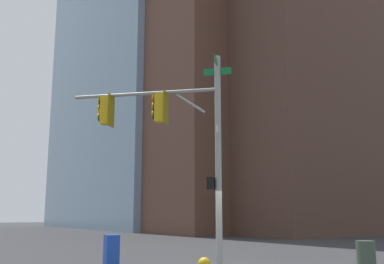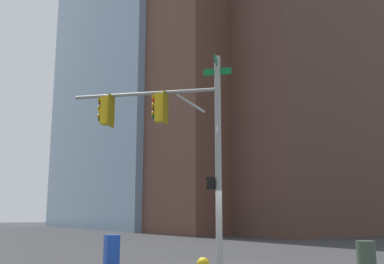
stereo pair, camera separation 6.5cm
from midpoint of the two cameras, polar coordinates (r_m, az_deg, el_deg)
The scene contains 6 objects.
signal_pole_assembly at distance 15.49m, azimuth -2.56°, elevation 0.35°, with size 4.25×4.24×7.15m.
litter_bin at distance 14.98m, azimuth 21.15°, elevation -14.59°, with size 0.56×0.56×0.95m, color #384738.
newspaper_box at distance 16.04m, azimuth -10.33°, elevation -14.61°, with size 0.44×0.56×1.05m, color #193FA5.
building_brick_nearside at distance 50.02m, azimuth 12.83°, elevation 11.32°, with size 20.11×17.50×40.18m, color #4C3328.
building_brick_midblock at distance 52.38m, azimuth 4.31°, elevation 7.84°, with size 20.23×17.75×36.36m, color brown.
building_glass_tower at distance 71.32m, azimuth -3.11°, elevation 13.54°, with size 25.62×32.54×61.51m, color #7A99B2.
Camera 1 is at (8.56, 11.81, 1.72)m, focal length 41.95 mm.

